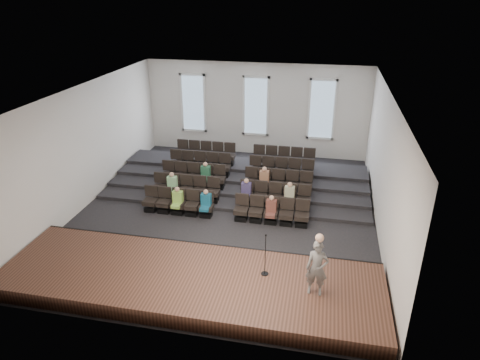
# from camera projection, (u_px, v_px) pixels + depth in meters

# --- Properties ---
(ground) EXTENTS (14.00, 14.00, 0.00)m
(ground) POSITION_uv_depth(u_px,v_px,m) (227.00, 211.00, 17.86)
(ground) COLOR black
(ground) RESTS_ON ground
(ceiling) EXTENTS (12.00, 14.00, 0.02)m
(ceiling) POSITION_uv_depth(u_px,v_px,m) (225.00, 92.00, 15.80)
(ceiling) COLOR white
(ceiling) RESTS_ON ground
(wall_back) EXTENTS (12.00, 0.04, 5.00)m
(wall_back) POSITION_uv_depth(u_px,v_px,m) (256.00, 110.00, 23.10)
(wall_back) COLOR silver
(wall_back) RESTS_ON ground
(wall_front) EXTENTS (12.00, 0.04, 5.00)m
(wall_front) POSITION_uv_depth(u_px,v_px,m) (161.00, 255.00, 10.56)
(wall_front) COLOR silver
(wall_front) RESTS_ON ground
(wall_left) EXTENTS (0.04, 14.00, 5.00)m
(wall_left) POSITION_uv_depth(u_px,v_px,m) (87.00, 145.00, 17.93)
(wall_left) COLOR silver
(wall_left) RESTS_ON ground
(wall_right) EXTENTS (0.04, 14.00, 5.00)m
(wall_right) POSITION_uv_depth(u_px,v_px,m) (385.00, 167.00, 15.73)
(wall_right) COLOR silver
(wall_right) RESTS_ON ground
(stage) EXTENTS (11.80, 3.60, 0.50)m
(stage) POSITION_uv_depth(u_px,v_px,m) (189.00, 281.00, 13.20)
(stage) COLOR #513023
(stage) RESTS_ON ground
(stage_lip) EXTENTS (11.80, 0.06, 0.52)m
(stage_lip) POSITION_uv_depth(u_px,v_px,m) (205.00, 250.00, 14.78)
(stage_lip) COLOR black
(stage_lip) RESTS_ON ground
(risers) EXTENTS (11.80, 4.80, 0.60)m
(risers) POSITION_uv_depth(u_px,v_px,m) (242.00, 177.00, 20.61)
(risers) COLOR black
(risers) RESTS_ON ground
(seating_rows) EXTENTS (6.80, 4.70, 1.67)m
(seating_rows) POSITION_uv_depth(u_px,v_px,m) (235.00, 181.00, 18.95)
(seating_rows) COLOR black
(seating_rows) RESTS_ON ground
(windows) EXTENTS (8.44, 0.10, 3.24)m
(windows) POSITION_uv_depth(u_px,v_px,m) (256.00, 106.00, 22.95)
(windows) COLOR white
(windows) RESTS_ON wall_back
(audience) EXTENTS (5.45, 2.64, 1.10)m
(audience) POSITION_uv_depth(u_px,v_px,m) (228.00, 190.00, 17.81)
(audience) COLOR #8FC34E
(audience) RESTS_ON seating_rows
(speaker) EXTENTS (0.62, 0.42, 1.69)m
(speaker) POSITION_uv_depth(u_px,v_px,m) (317.00, 268.00, 11.98)
(speaker) COLOR #5C5957
(speaker) RESTS_ON stage
(mic_stand) EXTENTS (0.24, 0.24, 1.42)m
(mic_stand) POSITION_uv_depth(u_px,v_px,m) (265.00, 262.00, 12.95)
(mic_stand) COLOR black
(mic_stand) RESTS_ON stage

